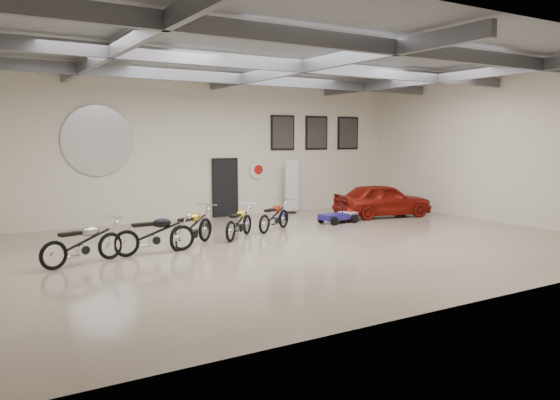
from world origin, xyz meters
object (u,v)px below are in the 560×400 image
motorcycle_yellow (239,222)px  motorcycle_red (274,216)px  vintage_car (383,200)px  banner_stand (292,187)px  motorcycle_gold (192,227)px  motorcycle_silver (83,242)px  go_kart (341,214)px  motorcycle_black (155,233)px

motorcycle_yellow → motorcycle_red: 1.60m
motorcycle_yellow → vintage_car: size_ratio=0.51×
banner_stand → motorcycle_gold: 7.17m
motorcycle_gold → motorcycle_yellow: motorcycle_gold is taller
banner_stand → motorcycle_red: (-2.67, -3.20, -0.52)m
motorcycle_silver → go_kart: motorcycle_silver is taller
motorcycle_black → motorcycle_yellow: size_ratio=1.11×
motorcycle_black → motorcycle_gold: 1.25m
motorcycle_yellow → motorcycle_red: (1.51, 0.55, -0.01)m
motorcycle_silver → motorcycle_black: (1.78, 0.29, 0.01)m
motorcycle_silver → motorcycle_black: 1.81m
banner_stand → vintage_car: size_ratio=0.55×
motorcycle_yellow → motorcycle_black: bearing=156.1°
motorcycle_silver → go_kart: 9.12m
motorcycle_black → motorcycle_yellow: motorcycle_black is taller
motorcycle_gold → motorcycle_silver: bearing=156.9°
motorcycle_silver → motorcycle_red: size_ratio=1.11×
motorcycle_red → motorcycle_silver: bearing=164.8°
banner_stand → motorcycle_gold: bearing=-139.2°
motorcycle_silver → motorcycle_gold: bearing=-4.4°
motorcycle_gold → go_kart: motorcycle_gold is taller
go_kart → banner_stand: bearing=87.1°
motorcycle_gold → motorcycle_red: bearing=-19.9°
banner_stand → motorcycle_black: size_ratio=0.97×
motorcycle_black → go_kart: size_ratio=1.23×
banner_stand → motorcycle_silver: banner_stand is taller
motorcycle_yellow → motorcycle_red: motorcycle_yellow is taller
motorcycle_gold → go_kart: (5.95, 1.23, -0.23)m
motorcycle_gold → motorcycle_red: (3.14, 0.98, -0.06)m
vintage_car → go_kart: bearing=110.2°
motorcycle_silver → go_kart: bearing=-6.0°
motorcycle_silver → motorcycle_yellow: bearing=-4.2°
motorcycle_yellow → go_kart: 4.40m
motorcycle_yellow → vintage_car: (6.52, 1.16, 0.14)m
motorcycle_red → motorcycle_black: bearing=167.3°
motorcycle_black → vintage_car: vintage_car is taller
motorcycle_black → banner_stand: bearing=32.9°
banner_stand → motorcycle_silver: size_ratio=0.99×
vintage_car → motorcycle_black: bearing=113.3°
motorcycle_yellow → banner_stand: bearing=0.5°
motorcycle_gold → motorcycle_red: size_ratio=1.12×
motorcycle_red → motorcycle_yellow: bearing=169.0°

